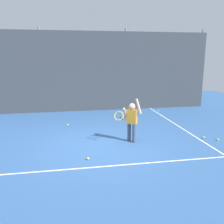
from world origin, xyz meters
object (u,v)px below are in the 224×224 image
Objects in this scene: tennis_player at (131,119)px; tennis_ball_3 at (204,137)px; tennis_ball_5 at (218,140)px; tennis_ball_2 at (88,159)px; tennis_ball_0 at (158,111)px; tennis_ball_1 at (67,125)px.

tennis_player is 2.47m from tennis_ball_3.
tennis_ball_5 is at bearing -40.48° from tennis_ball_3.
tennis_player is at bearing 38.09° from tennis_ball_2.
tennis_ball_0 is 1.00× the size of tennis_ball_5.
tennis_ball_1 and tennis_ball_2 have the same top height.
tennis_player reaches higher than tennis_ball_3.
tennis_ball_0 is 4.52m from tennis_ball_1.
tennis_ball_2 is at bearing -127.21° from tennis_ball_0.
tennis_ball_1 is at bearing 150.94° from tennis_ball_5.
tennis_ball_5 is (4.11, 0.72, 0.00)m from tennis_ball_2.
tennis_ball_2 and tennis_ball_5 have the same top height.
tennis_ball_0 is at bearing 90.91° from tennis_ball_3.
tennis_ball_1 is 1.00× the size of tennis_ball_2.
tennis_ball_0 and tennis_ball_3 have the same top height.
tennis_ball_2 is at bearing -170.06° from tennis_ball_5.
tennis_ball_3 is at bearing -28.07° from tennis_ball_1.
tennis_ball_1 and tennis_ball_5 have the same top height.
tennis_ball_2 is (0.49, -3.28, 0.00)m from tennis_ball_1.
tennis_ball_1 is at bearing -158.84° from tennis_ball_0.
tennis_ball_0 and tennis_ball_5 have the same top height.
tennis_ball_1 and tennis_ball_3 have the same top height.
tennis_player is 1.93m from tennis_ball_2.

